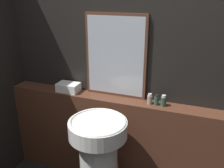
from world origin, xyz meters
name	(u,v)px	position (x,y,z in m)	size (l,w,h in m)	color
wall_back	(126,69)	(0.00, 1.61, 1.25)	(8.00, 0.06, 2.50)	black
vanity_counter	(120,142)	(0.00, 1.48, 0.49)	(2.47, 0.20, 0.98)	#512D1E
pedestal_sink	(99,160)	(-0.06, 1.05, 0.56)	(0.50, 0.50, 0.96)	white
mirror	(116,56)	(-0.09, 1.56, 1.39)	(0.62, 0.03, 0.81)	#563323
towel_stack	(68,87)	(-0.59, 1.48, 1.02)	(0.23, 0.15, 0.09)	white
shampoo_bottle	(150,99)	(0.28, 1.48, 1.03)	(0.05, 0.05, 0.10)	gray
conditioner_bottle	(156,100)	(0.35, 1.48, 1.03)	(0.04, 0.04, 0.10)	#2D4C3D
lotion_bottle	(164,101)	(0.41, 1.48, 1.03)	(0.05, 0.05, 0.11)	#2D4C3D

